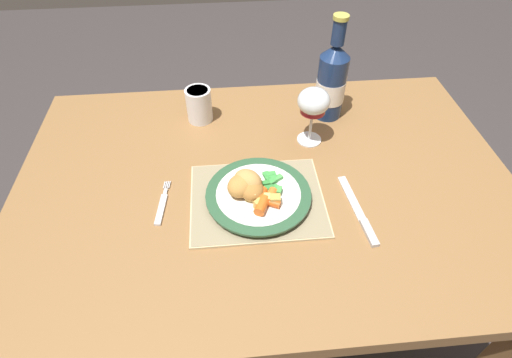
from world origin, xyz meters
TOP-DOWN VIEW (x-y plane):
  - ground_plane at (0.00, 0.00)m, footprint 6.00×6.00m
  - dining_table at (0.00, 0.00)m, footprint 1.19×0.82m
  - placemat at (-0.03, -0.07)m, footprint 0.30×0.24m
  - dinner_plate at (-0.02, -0.07)m, footprint 0.24×0.24m
  - breaded_croquettes at (-0.05, -0.06)m, footprint 0.10×0.10m
  - green_beans_pile at (0.01, -0.04)m, footprint 0.06×0.08m
  - glazed_carrots at (-0.01, -0.10)m, footprint 0.06×0.07m
  - fork at (-0.24, -0.07)m, footprint 0.03×0.13m
  - table_knife at (0.19, -0.13)m, footprint 0.04×0.21m
  - wine_glass at (0.13, 0.14)m, footprint 0.08×0.08m
  - bottle at (0.20, 0.25)m, footprint 0.08×0.08m
  - roast_potatoes at (-0.02, -0.09)m, footprint 0.08×0.06m
  - drinking_cup at (-0.16, 0.26)m, footprint 0.07×0.07m

SIDE VIEW (x-z plane):
  - ground_plane at x=0.00m, z-range 0.00..0.00m
  - dining_table at x=0.00m, z-range 0.27..1.01m
  - fork at x=-0.24m, z-range 0.74..0.75m
  - table_knife at x=0.19m, z-range 0.74..0.75m
  - placemat at x=-0.03m, z-range 0.74..0.75m
  - dinner_plate at x=-0.02m, z-range 0.75..0.77m
  - green_beans_pile at x=0.01m, z-range 0.76..0.78m
  - glazed_carrots at x=-0.01m, z-range 0.76..0.79m
  - roast_potatoes at x=-0.02m, z-range 0.76..0.79m
  - breaded_croquettes at x=-0.05m, z-range 0.76..0.81m
  - drinking_cup at x=-0.16m, z-range 0.74..0.84m
  - bottle at x=0.20m, z-range 0.70..0.99m
  - wine_glass at x=0.13m, z-range 0.78..0.93m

